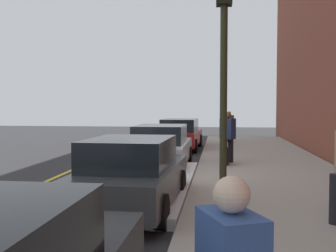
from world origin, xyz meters
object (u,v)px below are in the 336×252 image
(rolling_suitcase, at_px, (225,156))
(pedestrian_brown_coat, at_px, (229,125))
(parked_car_silver, at_px, (161,147))
(parked_car_charcoal, at_px, (132,174))
(parked_car_red, at_px, (180,134))
(traffic_light_pole, at_px, (224,49))
(pedestrian_navy_coat, at_px, (228,136))

(rolling_suitcase, bearing_deg, pedestrian_brown_coat, -2.14)
(parked_car_silver, relative_size, pedestrian_brown_coat, 2.57)
(parked_car_charcoal, bearing_deg, pedestrian_brown_coat, -9.11)
(parked_car_red, bearing_deg, traffic_light_pole, -171.57)
(parked_car_red, distance_m, traffic_light_pole, 13.56)
(parked_car_silver, relative_size, rolling_suitcase, 4.57)
(traffic_light_pole, bearing_deg, parked_car_silver, 16.29)
(pedestrian_navy_coat, height_order, rolling_suitcase, pedestrian_navy_coat)
(pedestrian_brown_coat, xyz_separation_m, rolling_suitcase, (-9.08, 0.34, -0.61))
(parked_car_silver, bearing_deg, parked_car_charcoal, -178.31)
(parked_car_charcoal, height_order, parked_car_red, same)
(pedestrian_brown_coat, relative_size, pedestrian_navy_coat, 0.94)
(parked_car_charcoal, height_order, parked_car_silver, same)
(parked_car_charcoal, height_order, pedestrian_brown_coat, pedestrian_brown_coat)
(parked_car_red, bearing_deg, rolling_suitcase, -160.85)
(parked_car_red, height_order, traffic_light_pole, traffic_light_pole)
(parked_car_silver, height_order, pedestrian_navy_coat, pedestrian_navy_coat)
(traffic_light_pole, bearing_deg, pedestrian_navy_coat, -1.79)
(pedestrian_brown_coat, bearing_deg, parked_car_silver, 164.71)
(parked_car_silver, bearing_deg, pedestrian_brown_coat, -15.29)
(parked_car_charcoal, distance_m, parked_car_silver, 5.51)
(parked_car_red, height_order, pedestrian_brown_coat, pedestrian_brown_coat)
(pedestrian_brown_coat, distance_m, rolling_suitcase, 9.10)
(pedestrian_navy_coat, bearing_deg, parked_car_red, 21.54)
(parked_car_silver, height_order, traffic_light_pole, traffic_light_pole)
(parked_car_red, relative_size, pedestrian_brown_coat, 2.77)
(traffic_light_pole, bearing_deg, rolling_suitcase, -1.29)
(parked_car_silver, distance_m, rolling_suitcase, 2.22)
(parked_car_red, bearing_deg, parked_car_silver, 179.35)
(parked_car_charcoal, relative_size, parked_car_red, 0.92)
(parked_car_silver, bearing_deg, traffic_light_pole, -163.71)
(parked_car_charcoal, xyz_separation_m, pedestrian_navy_coat, (6.21, -2.10, 0.36))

